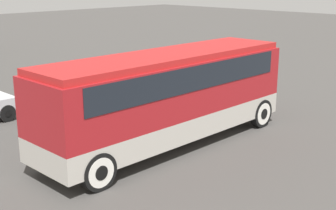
# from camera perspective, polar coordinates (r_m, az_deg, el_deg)

# --- Properties ---
(ground_plane) EXTENTS (120.00, 120.00, 0.00)m
(ground_plane) POSITION_cam_1_polar(r_m,az_deg,el_deg) (16.46, -0.00, -4.93)
(ground_plane) COLOR #423F3D
(tour_bus) EXTENTS (9.90, 2.57, 3.26)m
(tour_bus) POSITION_cam_1_polar(r_m,az_deg,el_deg) (15.95, 0.24, 1.79)
(tour_bus) COLOR #B7B2A8
(tour_bus) RESTS_ON ground_plane
(parked_car_mid) EXTENTS (4.04, 1.91, 1.45)m
(parked_car_mid) POSITION_cam_1_polar(r_m,az_deg,el_deg) (20.74, -7.05, 1.32)
(parked_car_mid) COLOR black
(parked_car_mid) RESTS_ON ground_plane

